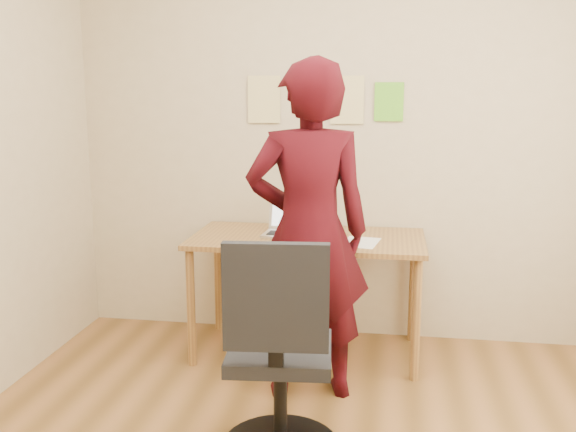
% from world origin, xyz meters
% --- Properties ---
extents(room, '(3.58, 3.58, 2.78)m').
position_xyz_m(room, '(0.00, 0.00, 1.35)').
color(room, brown).
rests_on(room, ground).
extents(desk, '(1.40, 0.70, 0.74)m').
position_xyz_m(desk, '(-0.19, 1.38, 0.65)').
color(desk, olive).
rests_on(desk, ground).
extents(laptop, '(0.32, 0.29, 0.22)m').
position_xyz_m(laptop, '(-0.30, 1.44, 0.79)').
color(laptop, silver).
rests_on(laptop, desk).
extents(paper_sheet, '(0.24, 0.31, 0.00)m').
position_xyz_m(paper_sheet, '(0.14, 1.28, 0.74)').
color(paper_sheet, white).
rests_on(paper_sheet, desk).
extents(phone, '(0.11, 0.14, 0.01)m').
position_xyz_m(phone, '(-0.01, 1.17, 0.74)').
color(phone, black).
rests_on(phone, desk).
extents(wall_note_left, '(0.21, 0.00, 0.30)m').
position_xyz_m(wall_note_left, '(-0.52, 1.74, 1.55)').
color(wall_note_left, '#DFCC85').
rests_on(wall_note_left, room).
extents(wall_note_mid, '(0.21, 0.00, 0.30)m').
position_xyz_m(wall_note_mid, '(0.01, 1.74, 1.55)').
color(wall_note_mid, '#DFCC85').
rests_on(wall_note_mid, room).
extents(wall_note_right, '(0.18, 0.00, 0.24)m').
position_xyz_m(wall_note_right, '(0.27, 1.74, 1.54)').
color(wall_note_right, '#67C42C').
rests_on(wall_note_right, room).
extents(office_chair, '(0.53, 0.53, 1.02)m').
position_xyz_m(office_chair, '(-0.15, 0.19, 0.44)').
color(office_chair, black).
rests_on(office_chair, ground).
extents(person, '(0.73, 0.56, 1.78)m').
position_xyz_m(person, '(-0.11, 0.84, 0.89)').
color(person, '#34070C').
rests_on(person, ground).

